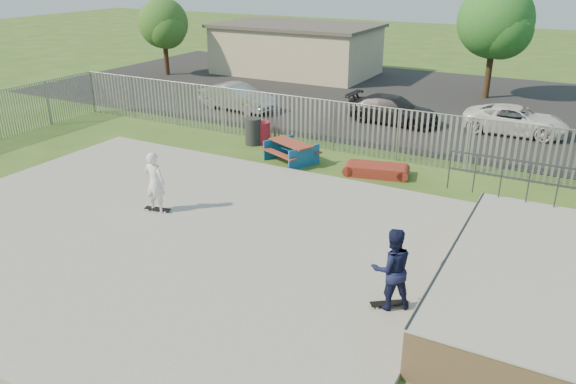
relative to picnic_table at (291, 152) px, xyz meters
The scene contains 19 objects.
ground 7.04m from the picnic_table, 91.45° to the right, with size 120.00×120.00×0.00m, color #36571E.
concrete_slab 7.04m from the picnic_table, 91.45° to the right, with size 15.00×12.00×0.15m, color gray.
quarter_pipe 11.08m from the picnic_table, 32.72° to the right, with size 5.50×7.05×2.19m.
fence 2.65m from the picnic_table, 71.39° to the right, with size 26.04×16.02×2.00m.
picnic_table is the anchor object (origin of this frame).
funbox 3.32m from the picnic_table, ahead, with size 2.05×1.35×0.38m.
trash_bin_red 2.53m from the picnic_table, 144.88° to the left, with size 0.55×0.55×0.92m, color #A61928.
trash_bin_grey 2.67m from the picnic_table, 153.73° to the left, with size 0.66×0.66×1.10m, color #262628.
parking_lot 11.98m from the picnic_table, 90.85° to the left, with size 40.00×18.00×0.02m, color black.
car_silver 8.32m from the picnic_table, 137.22° to the left, with size 1.37×3.94×1.30m, color #B7B7BD.
car_dark 7.19m from the picnic_table, 77.34° to the left, with size 1.74×4.29×1.25m, color black.
car_white 10.40m from the picnic_table, 49.12° to the left, with size 1.99×4.32×1.20m, color white.
building 17.99m from the picnic_table, 117.11° to the left, with size 10.40×6.40×3.20m.
tree_left 19.43m from the picnic_table, 143.43° to the left, with size 3.16×3.16×4.87m.
tree_mid 15.57m from the picnic_table, 73.13° to the left, with size 3.93×3.93×6.06m.
skateboard_a 9.96m from the picnic_table, 49.67° to the right, with size 0.77×0.63×0.08m.
skateboard_b 6.24m from the picnic_table, 101.07° to the right, with size 0.82×0.36×0.08m.
skater_navy 9.98m from the picnic_table, 49.67° to the right, with size 0.88×0.69×1.82m, color #121638.
skater_white 6.27m from the picnic_table, 101.07° to the right, with size 0.66×0.43×1.82m, color white.
Camera 1 is at (9.57, -10.53, 6.98)m, focal length 35.00 mm.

